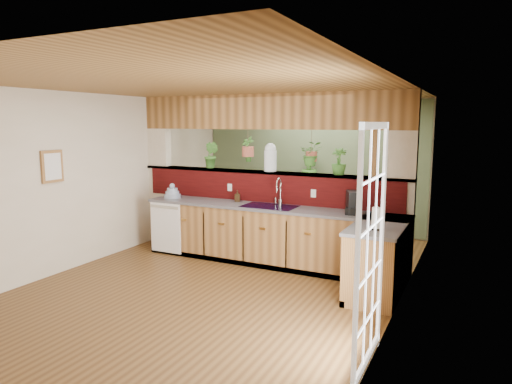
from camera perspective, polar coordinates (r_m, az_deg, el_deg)
The scene contains 28 objects.
ground at distance 6.43m, azimuth -4.10°, elevation -10.95°, with size 4.60×7.00×0.01m, color #55381A.
ceiling at distance 6.07m, azimuth -4.37°, elevation 12.84°, with size 4.60×7.00×0.01m, color brown.
wall_back at distance 9.28m, azimuth 6.85°, elevation 3.31°, with size 4.60×0.02×2.60m, color beige.
wall_left at distance 7.54m, azimuth -19.46°, elevation 1.66°, with size 0.02×7.00×2.60m, color beige.
wall_right at distance 5.34m, azimuth 17.56°, elevation -0.96°, with size 0.02×7.00×2.60m, color beige.
pass_through_partition at distance 7.30m, azimuth 1.37°, elevation 1.07°, with size 4.60×0.21×2.60m.
pass_through_ledge at distance 7.29m, azimuth 1.17°, elevation 2.48°, with size 4.60×0.21×0.04m, color brown.
header_beam at distance 7.25m, azimuth 1.19°, elevation 10.01°, with size 4.60×0.15×0.55m, color brown.
sage_backwall at distance 9.26m, azimuth 6.81°, elevation 3.30°, with size 4.55×0.02×2.55m, color #536645.
countertop at distance 6.70m, azimuth 5.90°, elevation -6.14°, with size 4.14×1.52×0.90m.
dishwasher at distance 7.63m, azimuth -11.24°, elevation -4.37°, with size 0.58×0.03×0.82m.
navy_sink at distance 6.93m, azimuth 1.71°, elevation -2.43°, with size 0.82×0.50×0.18m.
french_door at distance 4.14m, azimuth 14.15°, elevation -7.07°, with size 0.06×1.02×2.16m, color white.
framed_print at distance 6.97m, azimuth -24.11°, elevation 2.93°, with size 0.04×0.35×0.45m.
faucet at distance 6.99m, azimuth 2.92°, elevation 0.21°, with size 0.19×0.19×0.43m.
dish_stack at distance 7.80m, azimuth -10.41°, elevation -0.17°, with size 0.28×0.28×0.25m.
soap_dispenser at distance 7.31m, azimuth -2.34°, elevation -0.50°, with size 0.08×0.09×0.19m, color #352413.
coffee_maker at distance 6.46m, azimuth 12.03°, elevation -1.42°, with size 0.17×0.28×0.32m.
paper_towel at distance 5.58m, azimuth 14.82°, elevation -3.26°, with size 0.13×0.13×0.28m.
glass_jar at distance 7.23m, azimuth 1.80°, elevation 4.36°, with size 0.20×0.20×0.45m.
ledge_plant_left at distance 7.75m, azimuth -5.61°, elevation 4.62°, with size 0.25×0.20×0.45m, color #346924.
ledge_plant_right at distance 6.85m, azimuth 10.32°, elevation 3.78°, with size 0.22×0.22×0.40m, color #346924.
hanging_plant_a at distance 7.39m, azimuth -1.02°, elevation 6.36°, with size 0.24×0.19×0.53m.
hanging_plant_b at distance 6.96m, azimuth 6.96°, elevation 6.08°, with size 0.41×0.38×0.48m.
shelving_console at distance 9.24m, azimuth 4.87°, elevation -1.69°, with size 1.57×0.42×1.05m, color black.
shelf_plant_a at distance 9.37m, azimuth 1.49°, elevation 2.87°, with size 0.20×0.13×0.37m, color #346924.
shelf_plant_b at distance 9.02m, azimuth 6.67°, elevation 3.12°, with size 0.30×0.30×0.53m, color #346924.
floor_plant at distance 8.29m, azimuth 13.69°, elevation -4.12°, with size 0.64×0.56×0.71m, color #346924.
Camera 1 is at (3.09, -5.21, 2.15)m, focal length 32.00 mm.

